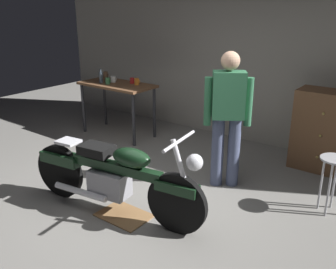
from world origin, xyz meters
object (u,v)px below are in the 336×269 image
mug_brown_stoneware (106,75)px  bottle (101,77)px  mug_orange_travel (137,82)px  motorcycle (114,175)px  mug_green_speckled (108,81)px  mug_red_diner (132,81)px  mug_white_ceramic (113,79)px  person_standing (228,114)px  wooden_dresser (325,131)px  shop_stool (334,170)px

mug_brown_stoneware → bottle: bottle is taller
mug_brown_stoneware → mug_orange_travel: bearing=-8.0°
motorcycle → mug_green_speckled: mug_green_speckled is taller
motorcycle → mug_red_diner: size_ratio=20.86×
mug_red_diner → mug_white_ceramic: (-0.32, -0.12, 0.00)m
person_standing → wooden_dresser: bearing=-158.3°
mug_green_speckled → mug_orange_travel: size_ratio=1.00×
person_standing → mug_red_diner: bearing=-52.3°
motorcycle → mug_brown_stoneware: 3.17m
bottle → motorcycle: bearing=-41.3°
wooden_dresser → mug_orange_travel: size_ratio=9.88×
mug_green_speckled → shop_stool: bearing=-5.4°
person_standing → shop_stool: 1.32m
mug_brown_stoneware → person_standing: bearing=-15.8°
mug_orange_travel → mug_green_speckled: bearing=-150.2°
shop_stool → mug_orange_travel: (-3.30, 0.60, 0.46)m
wooden_dresser → mug_white_ceramic: wooden_dresser is taller
wooden_dresser → mug_orange_travel: (-2.90, -0.51, 0.41)m
motorcycle → person_standing: person_standing is taller
bottle → mug_white_ceramic: bearing=54.9°
mug_green_speckled → mug_white_ceramic: bearing=102.1°
motorcycle → wooden_dresser: bearing=52.1°
motorcycle → mug_red_diner: (-1.57, 2.06, 0.50)m
person_standing → mug_orange_travel: (-2.06, 0.70, 0.03)m
bottle → person_standing: bearing=-9.8°
mug_orange_travel → bottle: size_ratio=0.46×
motorcycle → mug_orange_travel: mug_orange_travel is taller
mug_red_diner → bottle: bearing=-146.9°
bottle → mug_orange_travel: bearing=23.0°
person_standing → mug_green_speckled: bearing=-44.1°
person_standing → mug_brown_stoneware: (-2.91, 0.82, 0.03)m
mug_red_diner → bottle: size_ratio=0.43×
mug_white_ceramic → mug_orange_travel: size_ratio=1.10×
mug_white_ceramic → bottle: size_ratio=0.51×
shop_stool → mug_green_speckled: 3.77m
motorcycle → mug_green_speckled: 2.62m
motorcycle → wooden_dresser: size_ratio=1.98×
mug_green_speckled → mug_brown_stoneware: size_ratio=0.93×
person_standing → mug_brown_stoneware: 3.02m
shop_stool → mug_orange_travel: bearing=169.8°
person_standing → wooden_dresser: 1.53m
wooden_dresser → mug_red_diner: wooden_dresser is taller
mug_green_speckled → mug_brown_stoneware: (-0.42, 0.36, 0.00)m
mug_red_diner → mug_white_ceramic: 0.34m
shop_stool → mug_red_diner: size_ratio=6.13×
mug_white_ceramic → mug_orange_travel: 0.47m
person_standing → mug_brown_stoneware: person_standing is taller
mug_orange_travel → mug_brown_stoneware: (-0.85, 0.12, 0.00)m
motorcycle → wooden_dresser: (1.47, 2.53, 0.10)m
shop_stool → mug_white_ceramic: 3.83m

